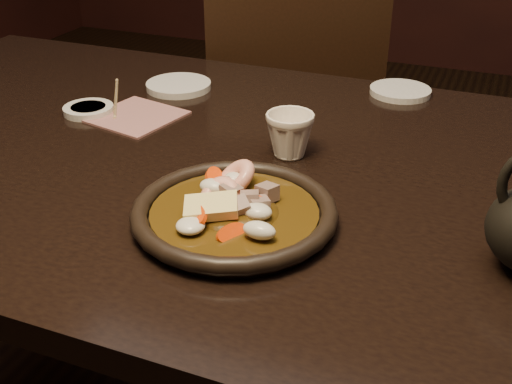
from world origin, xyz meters
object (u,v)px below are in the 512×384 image
at_px(table, 216,195).
at_px(tea_cup, 290,133).
at_px(plate, 234,213).
at_px(chair, 290,118).

relative_size(table, tea_cup, 20.60).
relative_size(table, plate, 5.84).
height_order(chair, plate, chair).
distance_m(table, plate, 0.23).
relative_size(table, chair, 1.66).
height_order(table, chair, chair).
xyz_separation_m(table, plate, (0.12, -0.18, 0.09)).
height_order(plate, tea_cup, tea_cup).
bearing_deg(tea_cup, chair, 108.75).
distance_m(chair, tea_cup, 0.75).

